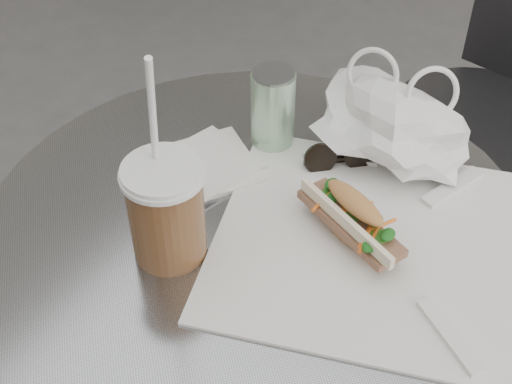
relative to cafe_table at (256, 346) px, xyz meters
The scene contains 9 objects.
cafe_table is the anchor object (origin of this frame).
chair_far 0.80m from the cafe_table, 80.72° to the left, with size 0.41×0.44×0.78m.
sandwich_paper 0.32m from the cafe_table, 20.01° to the left, with size 0.40×0.38×0.00m, color white.
banh_mi 0.33m from the cafe_table, 22.27° to the left, with size 0.22×0.16×0.07m.
iced_coffee 0.37m from the cafe_table, 127.24° to the right, with size 0.10×0.10×0.30m.
sunglasses 0.34m from the cafe_table, 77.23° to the left, with size 0.09×0.09×0.05m.
plastic_bag 0.41m from the cafe_table, 69.91° to the left, with size 0.22×0.17×0.11m, color white, non-canonical shape.
napkin_stack 0.31m from the cafe_table, 152.77° to the left, with size 0.19×0.19×0.01m.
drink_can 0.38m from the cafe_table, 114.31° to the left, with size 0.07×0.07×0.13m.
Camera 1 is at (0.36, -0.37, 1.43)m, focal length 50.00 mm.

